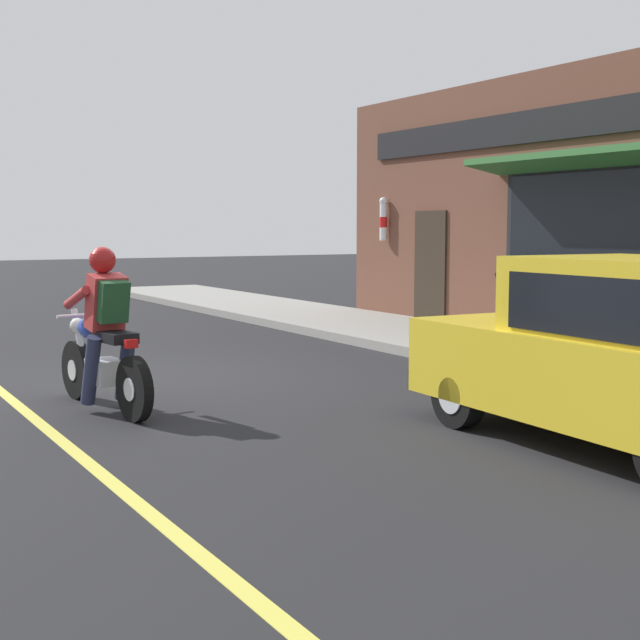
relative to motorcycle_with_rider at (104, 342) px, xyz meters
name	(u,v)px	position (x,y,z in m)	size (l,w,h in m)	color
ground_plane	(158,378)	(1.09, 1.50, -0.68)	(80.00, 80.00, 0.00)	black
sidewalk_curb	(365,326)	(6.00, 4.50, -0.61)	(2.60, 22.00, 0.14)	gray
storefront_building	(570,207)	(7.53, 1.19, 1.43)	(1.25, 11.15, 4.20)	brown
motorcycle_with_rider	(104,342)	(0.00, 0.00, 0.00)	(0.62, 2.02, 1.62)	black
car_hatchback	(625,356)	(3.21, -3.67, 0.09)	(1.77, 3.83, 1.57)	black
trash_bin	(602,321)	(6.13, -0.76, -0.04)	(0.56, 0.56, 0.98)	#23512D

